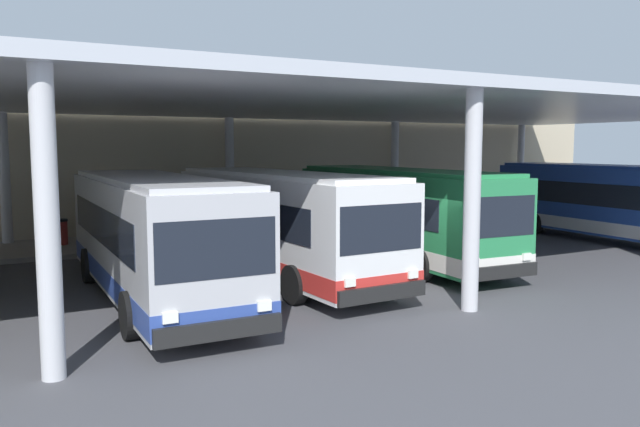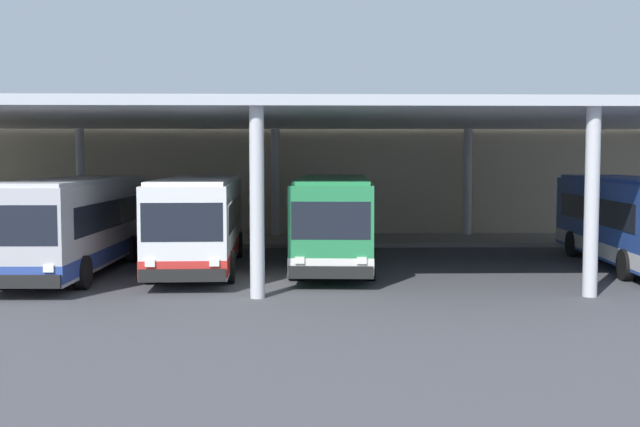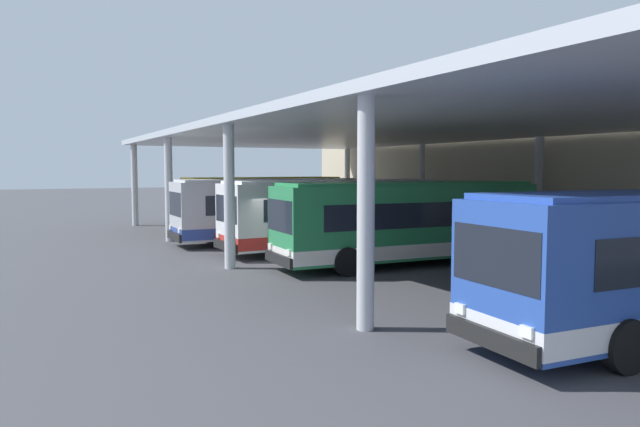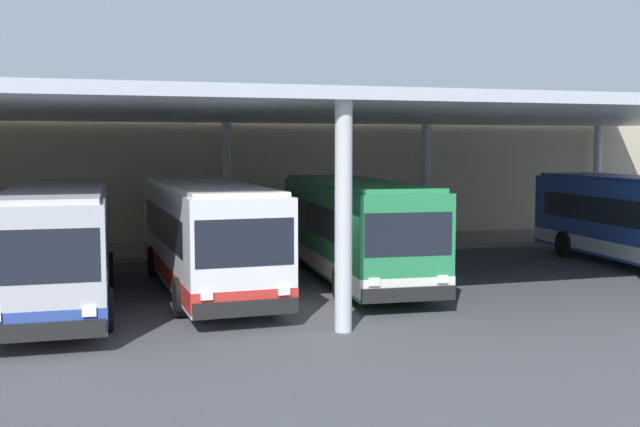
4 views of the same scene
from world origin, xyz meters
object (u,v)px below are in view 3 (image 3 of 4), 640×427
Objects in this scene: bus_middle_bay at (336,214)px; bench_waiting at (380,215)px; bus_second_bay at (279,209)px; bus_far_bay at (408,222)px; bus_nearest_bay at (264,201)px; trash_bin at (420,219)px.

bus_middle_bay reaches higher than bench_waiting.
bus_middle_bay is at bearing 13.86° from bus_second_bay.
bus_second_bay is at bearing -170.44° from bus_far_bay.
bus_second_bay and bus_middle_bay have the same top height.
bus_far_bay is (15.87, -0.64, 0.00)m from bus_nearest_bay.
bus_far_bay is at bearing 5.81° from bus_middle_bay.
bus_far_bay is at bearing 9.56° from bus_second_bay.
bus_second_bay is at bearing -16.52° from bus_nearest_bay.
bus_second_bay reaches higher than trash_bin.
bus_middle_bay is 5.90× the size of bench_waiting.
trash_bin is at bearing 51.53° from bus_nearest_bay.
bench_waiting is 3.94m from trash_bin.
bus_far_bay is at bearing -30.24° from bench_waiting.
bus_middle_bay is 12.48m from bench_waiting.
bus_middle_bay and bus_far_bay have the same top height.
bus_nearest_bay and bus_far_bay have the same top height.
bus_far_bay is at bearing -39.84° from trash_bin.
bench_waiting is at bearing 149.76° from bus_far_bay.
bus_nearest_bay is at bearing -105.72° from bench_waiting.
bus_middle_bay is at bearing -43.18° from bench_waiting.
bus_second_bay is 5.88× the size of bench_waiting.
bus_nearest_bay is at bearing 177.68° from bus_far_bay.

